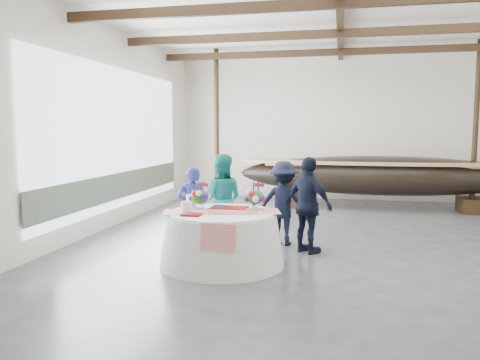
# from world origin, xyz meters

# --- Properties ---
(floor) EXTENTS (10.00, 12.00, 0.01)m
(floor) POSITION_xyz_m (0.00, 0.00, 0.00)
(floor) COLOR #3D3D42
(floor) RESTS_ON ground
(wall_back) EXTENTS (10.00, 0.02, 4.50)m
(wall_back) POSITION_xyz_m (0.00, 6.00, 2.25)
(wall_back) COLOR silver
(wall_back) RESTS_ON ground
(wall_front) EXTENTS (10.00, 0.02, 4.50)m
(wall_front) POSITION_xyz_m (0.00, -6.00, 2.25)
(wall_front) COLOR silver
(wall_front) RESTS_ON ground
(wall_left) EXTENTS (0.02, 12.00, 4.50)m
(wall_left) POSITION_xyz_m (-5.00, 0.00, 2.25)
(wall_left) COLOR silver
(wall_left) RESTS_ON ground
(ceiling) EXTENTS (10.00, 12.00, 0.01)m
(ceiling) POSITION_xyz_m (0.00, 0.00, 4.50)
(ceiling) COLOR white
(ceiling) RESTS_ON wall_back
(pavilion_structure) EXTENTS (9.80, 11.76, 4.50)m
(pavilion_structure) POSITION_xyz_m (0.00, 0.75, 4.00)
(pavilion_structure) COLOR black
(pavilion_structure) RESTS_ON ground
(open_bay) EXTENTS (0.03, 7.00, 3.20)m
(open_bay) POSITION_xyz_m (-4.95, 1.00, 1.83)
(open_bay) COLOR silver
(open_bay) RESTS_ON ground
(longboat_display) EXTENTS (7.87, 1.57, 1.48)m
(longboat_display) POSITION_xyz_m (1.18, 4.27, 0.94)
(longboat_display) COLOR black
(longboat_display) RESTS_ON ground
(banquet_table) EXTENTS (2.04, 2.04, 0.87)m
(banquet_table) POSITION_xyz_m (-1.80, -1.76, 0.44)
(banquet_table) COLOR white
(banquet_table) RESTS_ON ground
(tabletop_items) EXTENTS (1.96, 1.05, 0.40)m
(tabletop_items) POSITION_xyz_m (-1.83, -1.57, 1.02)
(tabletop_items) COLOR red
(tabletop_items) RESTS_ON banquet_table
(guest_woman_blue) EXTENTS (0.65, 0.57, 1.51)m
(guest_woman_blue) POSITION_xyz_m (-2.64, -0.75, 0.76)
(guest_woman_blue) COLOR navy
(guest_woman_blue) RESTS_ON ground
(guest_woman_teal) EXTENTS (0.92, 0.76, 1.75)m
(guest_woman_teal) POSITION_xyz_m (-2.13, -0.52, 0.87)
(guest_woman_teal) COLOR teal
(guest_woman_teal) RESTS_ON ground
(guest_man_left) EXTENTS (1.11, 0.73, 1.61)m
(guest_man_left) POSITION_xyz_m (-0.98, -0.24, 0.80)
(guest_man_left) COLOR black
(guest_man_left) RESTS_ON ground
(guest_man_right) EXTENTS (1.06, 0.95, 1.73)m
(guest_man_right) POSITION_xyz_m (-0.47, -0.75, 0.86)
(guest_man_right) COLOR black
(guest_man_right) RESTS_ON ground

